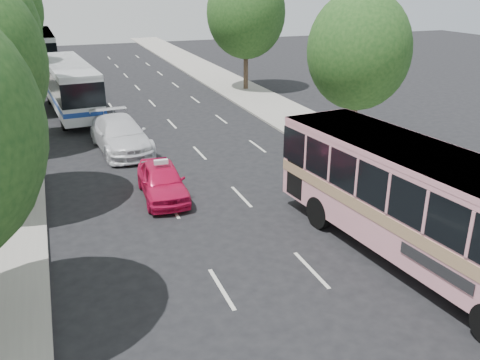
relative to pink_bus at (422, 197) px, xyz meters
name	(u,v)px	position (x,y,z in m)	size (l,w,h in m)	color
ground	(256,246)	(-4.23, 2.69, -2.22)	(120.00, 120.00, 0.00)	black
sidewalk_left	(7,121)	(-12.73, 22.69, -2.14)	(4.00, 90.00, 0.15)	#9E998E
sidewalk_right	(259,100)	(4.27, 22.69, -2.16)	(4.00, 90.00, 0.12)	#9E998E
tree_left_e	(0,6)	(-12.65, 32.64, 4.21)	(6.30, 6.30, 9.82)	#38281E
tree_left_f	(3,7)	(-12.85, 40.64, 3.79)	(5.88, 5.88, 9.16)	#38281E
tree_right_near	(361,47)	(4.55, 10.64, 2.99)	(5.10, 5.10, 7.95)	#38281E
tree_right_far	(247,10)	(4.85, 26.64, 3.91)	(6.00, 6.00, 9.35)	#38281E
pink_bus	(422,197)	(0.00, 0.00, 0.00)	(4.05, 11.41, 3.56)	pink
pink_taxi	(162,181)	(-6.23, 7.81, -1.50)	(1.68, 4.19, 1.43)	#CF1246
white_pickup	(120,135)	(-6.88, 14.57, -1.37)	(2.37, 5.83, 1.69)	silver
tour_coach_front	(69,83)	(-8.73, 23.53, -0.21)	(3.29, 11.29, 3.33)	silver
tour_coach_rear	(38,48)	(-10.45, 41.41, 0.04)	(3.04, 12.58, 3.74)	white
taxi_roof_sign	(161,162)	(-6.23, 7.81, -0.70)	(0.55, 0.18, 0.18)	silver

